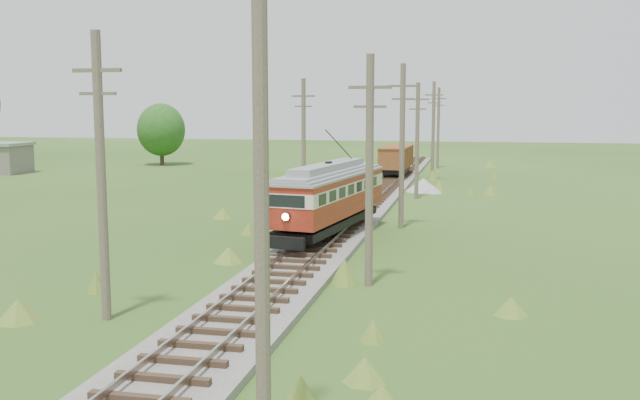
# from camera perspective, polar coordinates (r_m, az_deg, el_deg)

# --- Properties ---
(railbed_main) EXTENTS (3.60, 96.00, 0.57)m
(railbed_main) POSITION_cam_1_polar(r_m,az_deg,el_deg) (43.07, 2.65, -1.20)
(railbed_main) COLOR #605B54
(railbed_main) RESTS_ON ground
(streetcar) EXTENTS (4.11, 11.13, 5.03)m
(streetcar) POSITION_cam_1_polar(r_m,az_deg,el_deg) (35.60, 0.69, 0.56)
(streetcar) COLOR black
(streetcar) RESTS_ON ground
(gondola) EXTENTS (2.59, 7.45, 2.45)m
(gondola) POSITION_cam_1_polar(r_m,az_deg,el_deg) (66.56, 6.12, 3.32)
(gondola) COLOR black
(gondola) RESTS_ON ground
(gravel_pile) EXTENTS (2.94, 3.11, 1.07)m
(gravel_pile) POSITION_cam_1_polar(r_m,az_deg,el_deg) (56.71, 8.36, 1.15)
(gravel_pile) COLOR gray
(gravel_pile) RESTS_ON ground
(utility_pole_r_1) EXTENTS (0.30, 0.30, 8.80)m
(utility_pole_r_1) POSITION_cam_1_polar(r_m,az_deg,el_deg) (13.78, -4.69, -2.21)
(utility_pole_r_1) COLOR brown
(utility_pole_r_1) RESTS_ON ground
(utility_pole_r_2) EXTENTS (1.60, 0.30, 8.60)m
(utility_pole_r_2) POSITION_cam_1_polar(r_m,az_deg,el_deg) (26.36, 3.98, 2.50)
(utility_pole_r_2) COLOR brown
(utility_pole_r_2) RESTS_ON ground
(utility_pole_r_3) EXTENTS (1.60, 0.30, 9.00)m
(utility_pole_r_3) POSITION_cam_1_polar(r_m,az_deg,el_deg) (39.23, 6.58, 4.42)
(utility_pole_r_3) COLOR brown
(utility_pole_r_3) RESTS_ON ground
(utility_pole_r_4) EXTENTS (1.60, 0.30, 8.40)m
(utility_pole_r_4) POSITION_cam_1_polar(r_m,az_deg,el_deg) (52.20, 7.78, 4.83)
(utility_pole_r_4) COLOR brown
(utility_pole_r_4) RESTS_ON ground
(utility_pole_r_5) EXTENTS (1.60, 0.30, 8.90)m
(utility_pole_r_5) POSITION_cam_1_polar(r_m,az_deg,el_deg) (65.12, 9.04, 5.55)
(utility_pole_r_5) COLOR brown
(utility_pole_r_5) RESTS_ON ground
(utility_pole_r_6) EXTENTS (1.60, 0.30, 8.70)m
(utility_pole_r_6) POSITION_cam_1_polar(r_m,az_deg,el_deg) (78.11, 9.44, 5.78)
(utility_pole_r_6) COLOR brown
(utility_pole_r_6) RESTS_ON ground
(utility_pole_l_a) EXTENTS (1.60, 0.30, 9.00)m
(utility_pole_l_a) POSITION_cam_1_polar(r_m,az_deg,el_deg) (23.04, -17.11, 1.97)
(utility_pole_l_a) COLOR brown
(utility_pole_l_a) RESTS_ON ground
(utility_pole_l_b) EXTENTS (1.60, 0.30, 8.60)m
(utility_pole_l_b) POSITION_cam_1_polar(r_m,az_deg,el_deg) (49.41, -1.32, 4.86)
(utility_pole_l_b) COLOR brown
(utility_pole_l_b) RESTS_ON ground
(tree_mid_a) EXTENTS (5.46, 5.46, 7.03)m
(tree_mid_a) POSITION_cam_1_polar(r_m,az_deg,el_deg) (83.73, -12.59, 5.50)
(tree_mid_a) COLOR #38281C
(tree_mid_a) RESTS_ON ground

